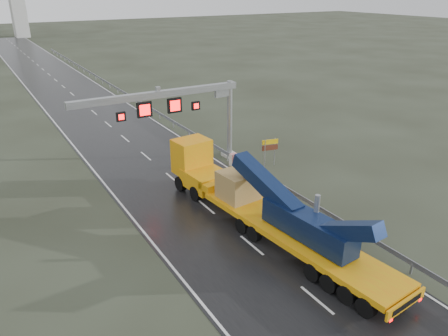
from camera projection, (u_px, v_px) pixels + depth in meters
ground at (292, 280)px, 24.19m from camera, size 400.00×400.00×0.00m
road at (94, 113)px, 55.87m from camera, size 11.00×200.00×0.02m
guardrail at (170, 119)px, 50.56m from camera, size 0.20×140.00×1.40m
sign_gantry at (182, 105)px, 37.26m from camera, size 14.90×1.20×7.42m
heavy_haul_truck at (250, 197)px, 29.46m from camera, size 4.86×20.48×4.77m
exit_sign_pair at (270, 147)px, 38.67m from camera, size 1.48×0.39×2.58m
striped_barrier at (233, 159)px, 39.43m from camera, size 0.73×0.55×1.10m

